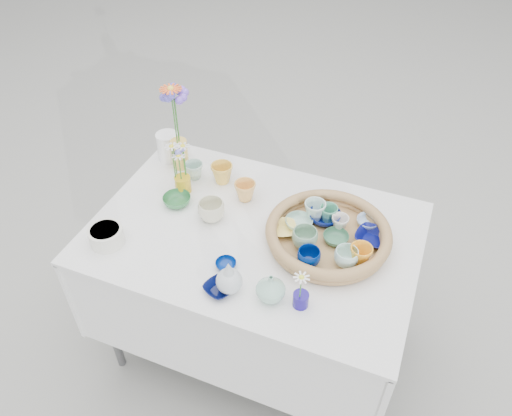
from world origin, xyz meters
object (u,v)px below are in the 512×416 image
at_px(wicker_tray, 328,235).
at_px(tall_vase_yellow, 180,154).
at_px(bud_vase_seafoam, 271,288).
at_px(display_table, 254,342).

bearing_deg(wicker_tray, tall_vase_yellow, 163.73).
bearing_deg(tall_vase_yellow, wicker_tray, -16.27).
bearing_deg(tall_vase_yellow, bud_vase_seafoam, -40.59).
height_order(display_table, tall_vase_yellow, tall_vase_yellow).
xyz_separation_m(display_table, bud_vase_seafoam, (0.17, -0.28, 0.82)).
relative_size(wicker_tray, bud_vase_seafoam, 4.50).
relative_size(display_table, tall_vase_yellow, 9.22).
bearing_deg(tall_vase_yellow, display_table, -29.94).
xyz_separation_m(bud_vase_seafoam, tall_vase_yellow, (-0.64, 0.55, 0.02)).
height_order(wicker_tray, tall_vase_yellow, tall_vase_yellow).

